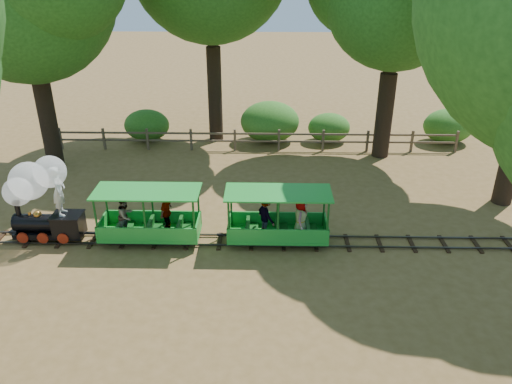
{
  "coord_description": "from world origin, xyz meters",
  "views": [
    {
      "loc": [
        0.45,
        -13.38,
        8.25
      ],
      "look_at": [
        0.13,
        0.5,
        1.52
      ],
      "focal_mm": 35.0,
      "sensor_mm": 36.0,
      "label": 1
    }
  ],
  "objects_px": {
    "locomotive": "(38,193)",
    "fence": "(257,138)",
    "carriage_front": "(148,220)",
    "carriage_rear": "(279,221)"
  },
  "relations": [
    {
      "from": "locomotive",
      "to": "fence",
      "type": "xyz_separation_m",
      "value": [
        6.5,
        7.93,
        -1.02
      ]
    },
    {
      "from": "carriage_front",
      "to": "carriage_rear",
      "type": "height_order",
      "value": "same"
    },
    {
      "from": "locomotive",
      "to": "carriage_front",
      "type": "xyz_separation_m",
      "value": [
        3.29,
        -0.07,
        -0.83
      ]
    },
    {
      "from": "fence",
      "to": "carriage_front",
      "type": "bearing_deg",
      "value": -111.87
    },
    {
      "from": "carriage_front",
      "to": "carriage_rear",
      "type": "xyz_separation_m",
      "value": [
        4.05,
        -0.03,
        0.04
      ]
    },
    {
      "from": "fence",
      "to": "locomotive",
      "type": "bearing_deg",
      "value": -129.35
    },
    {
      "from": "carriage_rear",
      "to": "fence",
      "type": "bearing_deg",
      "value": 96.02
    },
    {
      "from": "fence",
      "to": "carriage_rear",
      "type": "bearing_deg",
      "value": -83.98
    },
    {
      "from": "locomotive",
      "to": "fence",
      "type": "bearing_deg",
      "value": 50.65
    },
    {
      "from": "carriage_rear",
      "to": "fence",
      "type": "distance_m",
      "value": 8.07
    }
  ]
}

